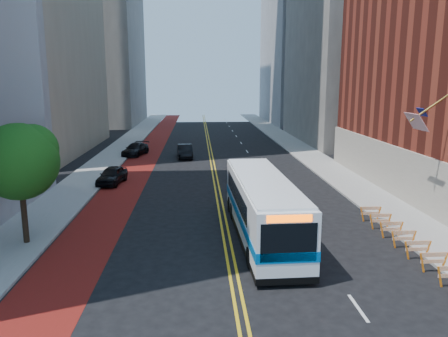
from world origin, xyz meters
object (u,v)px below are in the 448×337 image
Objects in this scene: street_tree at (20,159)px; car_b at (185,151)px; car_a at (112,175)px; car_c at (135,149)px; transit_bus at (262,206)px.

street_tree is 29.19m from car_b.
car_c is at bearing 98.27° from car_a.
transit_bus reaches higher than car_a.
car_b is (6.14, 13.07, 0.01)m from car_a.
car_c is at bearing 86.27° from street_tree.
street_tree is 13.66m from transit_bus.
car_b is (-5.23, 27.34, -1.10)m from transit_bus.
transit_bus is 27.86m from car_b.
car_a is (-11.37, 14.27, -1.11)m from transit_bus.
street_tree reaches higher than transit_bus.
car_a is 15.17m from car_c.
car_b reaches higher than car_a.
car_b is at bearing 99.25° from transit_bus.
car_a is 0.95× the size of car_b.
car_b is 0.93× the size of car_c.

